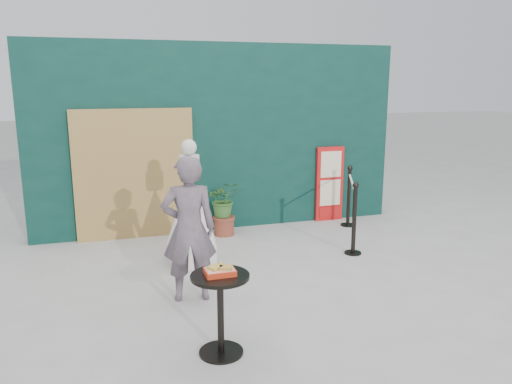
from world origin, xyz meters
The scene contains 10 objects.
ground centered at (0.00, 0.00, 0.00)m, with size 60.00×60.00×0.00m, color #ADAAA5.
back_wall centered at (0.00, 3.15, 1.50)m, with size 6.00×0.30×3.00m, color #0A2D29.
bamboo_fence centered at (-1.40, 2.94, 1.00)m, with size 1.80×0.08×2.00m, color tan.
woman centered at (-1.01, 0.43, 0.82)m, with size 0.59×0.39×1.63m, color slate.
menu_board centered at (1.90, 2.95, 0.65)m, with size 0.50×0.07×1.30m.
statue centered at (-0.79, 1.56, 0.68)m, with size 0.65×0.65×1.67m.
cafe_table centered at (-0.96, -0.81, 0.50)m, with size 0.52×0.52×0.75m.
food_basket centered at (-0.96, -0.80, 0.79)m, with size 0.26×0.19×0.11m.
planter centered at (-0.08, 2.65, 0.51)m, with size 0.51×0.44×0.87m.
stanchion_barrier centered at (1.75, 1.88, 0.49)m, with size 0.84×1.54×1.03m.
Camera 1 is at (-1.89, -4.78, 2.38)m, focal length 35.00 mm.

